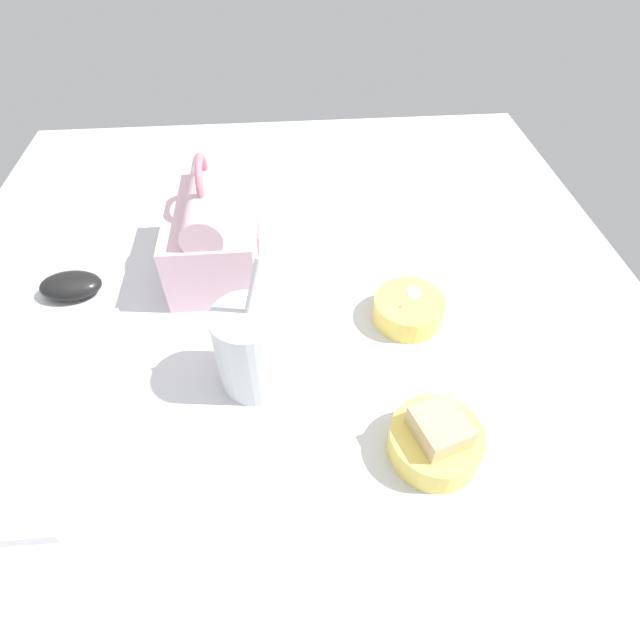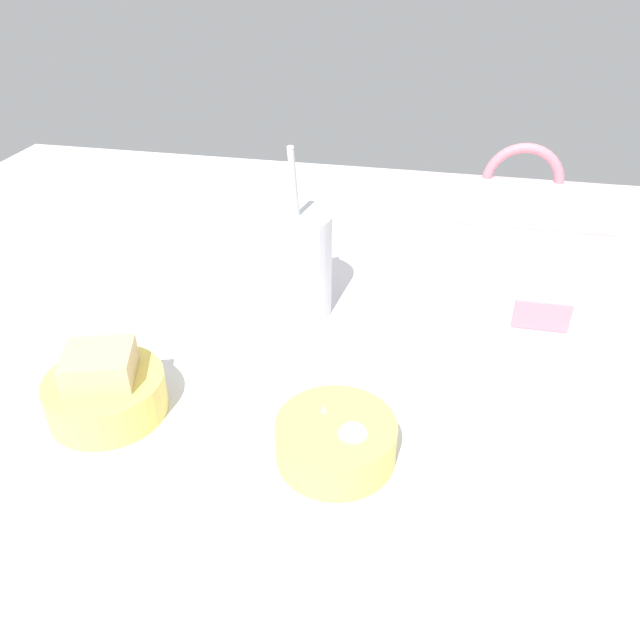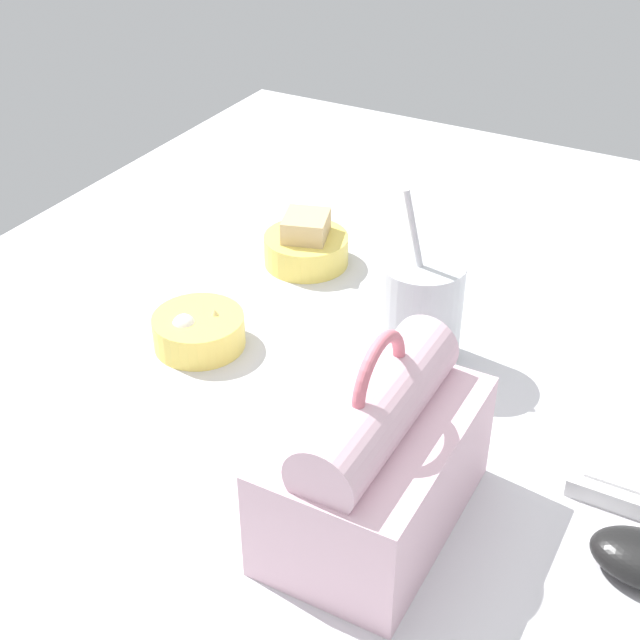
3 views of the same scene
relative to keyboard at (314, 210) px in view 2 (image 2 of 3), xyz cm
name	(u,v)px [view 2 (image 2 of 3)]	position (x,y,z in cm)	size (l,w,h in cm)	color
desk_surface	(324,346)	(7.91, -31.54, -2.02)	(140.00, 110.00, 2.00)	silver
keyboard	(314,210)	(0.00, 0.00, 0.00)	(32.20, 13.51, 2.10)	silver
lunch_bag	(509,252)	(26.75, -20.33, 5.79)	(20.85, 13.22, 19.05)	beige
soup_cup	(292,262)	(3.30, -26.41, 5.16)	(8.80, 8.80, 19.79)	silver
bento_bowl_sandwich	(105,390)	(-9.01, -47.01, 1.46)	(10.65, 10.65, 6.65)	#EFD65B
bento_bowl_snacks	(336,439)	(12.37, -48.36, 0.95)	(10.05, 10.05, 4.49)	#EFD65B
computer_mouse	(462,214)	(21.78, 1.40, 0.69)	(5.84, 9.15, 3.42)	black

